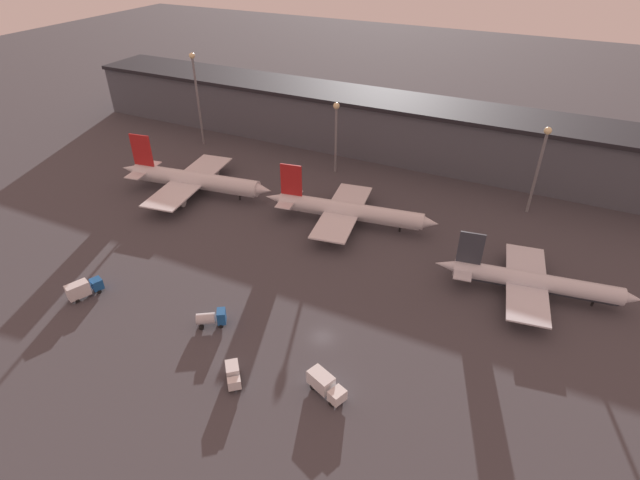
{
  "coord_description": "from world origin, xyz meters",
  "views": [
    {
      "loc": [
        28.82,
        -59.94,
        65.08
      ],
      "look_at": [
        -10.62,
        20.73,
        6.0
      ],
      "focal_mm": 28.0,
      "sensor_mm": 36.0,
      "label": 1
    }
  ],
  "objects_px": {
    "airplane_1": "(348,211)",
    "service_vehicle_3": "(212,318)",
    "service_vehicle_0": "(83,289)",
    "airplane_2": "(533,282)",
    "airplane_0": "(194,180)",
    "service_vehicle_2": "(233,374)",
    "service_vehicle_1": "(325,385)"
  },
  "relations": [
    {
      "from": "airplane_1",
      "to": "service_vehicle_3",
      "type": "distance_m",
      "value": 45.84
    },
    {
      "from": "service_vehicle_0",
      "to": "airplane_2",
      "type": "bearing_deg",
      "value": -41.24
    },
    {
      "from": "airplane_0",
      "to": "service_vehicle_3",
      "type": "bearing_deg",
      "value": -57.39
    },
    {
      "from": "service_vehicle_2",
      "to": "service_vehicle_3",
      "type": "distance_m",
      "value": 14.85
    },
    {
      "from": "service_vehicle_1",
      "to": "service_vehicle_3",
      "type": "distance_m",
      "value": 26.32
    },
    {
      "from": "airplane_2",
      "to": "airplane_1",
      "type": "bearing_deg",
      "value": 159.61
    },
    {
      "from": "service_vehicle_2",
      "to": "service_vehicle_3",
      "type": "height_order",
      "value": "service_vehicle_3"
    },
    {
      "from": "service_vehicle_0",
      "to": "service_vehicle_2",
      "type": "xyz_separation_m",
      "value": [
        39.55,
        -5.14,
        -0.26
      ]
    },
    {
      "from": "airplane_0",
      "to": "service_vehicle_3",
      "type": "distance_m",
      "value": 55.09
    },
    {
      "from": "airplane_0",
      "to": "airplane_1",
      "type": "bearing_deg",
      "value": -3.86
    },
    {
      "from": "airplane_0",
      "to": "airplane_1",
      "type": "distance_m",
      "value": 44.48
    },
    {
      "from": "airplane_1",
      "to": "airplane_2",
      "type": "height_order",
      "value": "airplane_1"
    },
    {
      "from": "service_vehicle_1",
      "to": "service_vehicle_3",
      "type": "xyz_separation_m",
      "value": [
        -25.85,
        4.94,
        -0.11
      ]
    },
    {
      "from": "airplane_1",
      "to": "service_vehicle_1",
      "type": "relative_size",
      "value": 5.96
    },
    {
      "from": "airplane_2",
      "to": "service_vehicle_3",
      "type": "bearing_deg",
      "value": -154.27
    },
    {
      "from": "airplane_0",
      "to": "service_vehicle_0",
      "type": "relative_size",
      "value": 6.39
    },
    {
      "from": "airplane_1",
      "to": "service_vehicle_2",
      "type": "bearing_deg",
      "value": -95.17
    },
    {
      "from": "airplane_0",
      "to": "service_vehicle_1",
      "type": "relative_size",
      "value": 6.17
    },
    {
      "from": "service_vehicle_2",
      "to": "service_vehicle_3",
      "type": "relative_size",
      "value": 0.86
    },
    {
      "from": "service_vehicle_0",
      "to": "service_vehicle_3",
      "type": "bearing_deg",
      "value": -58.75
    },
    {
      "from": "airplane_0",
      "to": "service_vehicle_1",
      "type": "xyz_separation_m",
      "value": [
        62.07,
        -46.39,
        -2.0
      ]
    },
    {
      "from": "service_vehicle_1",
      "to": "service_vehicle_3",
      "type": "bearing_deg",
      "value": -169.25
    },
    {
      "from": "service_vehicle_0",
      "to": "service_vehicle_1",
      "type": "height_order",
      "value": "service_vehicle_0"
    },
    {
      "from": "service_vehicle_0",
      "to": "airplane_0",
      "type": "bearing_deg",
      "value": 32.16
    },
    {
      "from": "airplane_0",
      "to": "service_vehicle_2",
      "type": "bearing_deg",
      "value": -55.57
    },
    {
      "from": "airplane_0",
      "to": "service_vehicle_3",
      "type": "height_order",
      "value": "airplane_0"
    },
    {
      "from": "service_vehicle_0",
      "to": "service_vehicle_2",
      "type": "relative_size",
      "value": 1.45
    },
    {
      "from": "airplane_0",
      "to": "service_vehicle_0",
      "type": "bearing_deg",
      "value": -88.66
    },
    {
      "from": "airplane_2",
      "to": "service_vehicle_3",
      "type": "height_order",
      "value": "airplane_2"
    },
    {
      "from": "service_vehicle_2",
      "to": "service_vehicle_3",
      "type": "xyz_separation_m",
      "value": [
        -11.32,
        9.6,
        -0.0
      ]
    },
    {
      "from": "airplane_2",
      "to": "service_vehicle_2",
      "type": "distance_m",
      "value": 61.27
    },
    {
      "from": "airplane_0",
      "to": "service_vehicle_1",
      "type": "distance_m",
      "value": 77.52
    }
  ]
}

